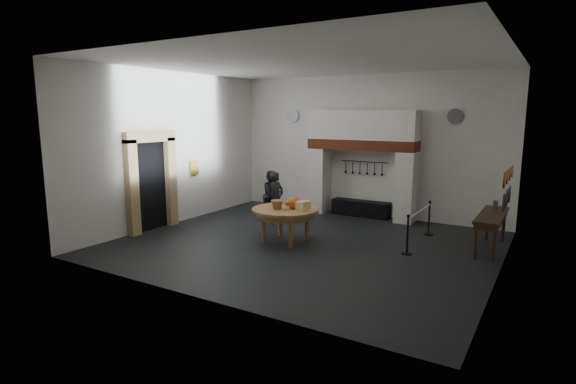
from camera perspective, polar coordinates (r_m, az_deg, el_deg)
The scene contains 39 objects.
floor at distance 11.54m, azimuth 2.20°, elevation -6.56°, with size 9.00×8.00×0.02m, color black.
ceiling at distance 11.14m, azimuth 2.36°, elevation 16.24°, with size 9.00×8.00×0.02m, color silver.
wall_back at distance 14.74m, azimuth 9.86°, elevation 5.77°, with size 9.00×0.02×4.50m, color silver.
wall_front at distance 7.88m, azimuth -11.95°, elevation 2.29°, with size 9.00×0.02×4.50m, color silver.
wall_left at distance 13.86m, azimuth -14.31°, elevation 5.37°, with size 0.02×8.00×4.50m, color silver.
wall_right at distance 9.78m, azimuth 26.05°, elevation 2.94°, with size 0.02×8.00×4.50m, color silver.
chimney_pier_left at distance 15.15m, azimuth 4.04°, elevation 1.53°, with size 0.55×0.70×2.15m, color silver.
chimney_pier_right at distance 14.07m, azimuth 14.80°, elevation 0.59°, with size 0.55×0.70×2.15m, color silver.
hearth_brick_band at distance 14.41m, azimuth 9.36°, elevation 5.94°, with size 3.50×0.72×0.32m, color #9E442B.
chimney_hood at distance 14.38m, azimuth 9.42°, elevation 8.36°, with size 3.50×0.70×0.90m, color silver.
iron_range at distance 14.75m, azimuth 9.24°, elevation -2.05°, with size 1.90×0.45×0.50m, color black.
utensil_rail at distance 14.71m, azimuth 9.69°, elevation 3.82°, with size 0.02×0.02×1.60m, color black.
door_recess at distance 13.27m, azimuth -17.10°, elevation 0.70°, with size 0.04×1.10×2.50m, color black.
door_jamb_near at distance 12.74m, azimuth -19.18°, elevation 0.46°, with size 0.22×0.30×2.60m, color tan.
door_jamb_far at distance 13.67m, azimuth -14.68°, elevation 1.28°, with size 0.22×0.30×2.60m, color tan.
door_lintel at distance 13.06m, azimuth -17.15°, elevation 6.74°, with size 0.22×1.70×0.30m, color tan.
wall_plaque at distance 14.45m, azimuth -11.81°, elevation 3.05°, with size 0.05×0.34×0.44m, color gold.
work_table at distance 11.53m, azimuth -0.34°, elevation -2.27°, with size 1.72×1.72×0.07m, color #AC7751.
pumpkin at distance 11.47m, azimuth 0.78°, elevation -1.36°, with size 0.36×0.36×0.31m, color #D0591D.
cheese_block_big at distance 11.20m, azimuth 1.71°, elevation -1.81°, with size 0.22×0.22×0.24m, color #E4DF88.
cheese_block_small at distance 11.47m, azimuth 2.36°, elevation -1.64°, with size 0.18×0.18×0.20m, color #FEDD98.
wicker_basket at distance 11.45m, azimuth -1.37°, elevation -1.61°, with size 0.32×0.32×0.22m, color brown.
bread_loaf at distance 11.85m, azimuth 0.14°, elevation -1.44°, with size 0.31×0.18×0.13m, color #A37E3A.
visitor_near at distance 13.45m, azimuth -1.52°, elevation -0.75°, with size 0.57×0.38×1.57m, color black.
visitor_far at distance 14.00m, azimuth -2.01°, elevation -0.40°, with size 0.75×0.58×1.54m, color black.
side_table at distance 11.86m, azimuth 24.48°, elevation -2.67°, with size 0.55×2.20×0.06m, color #372214.
pewter_jug at distance 12.41m, azimuth 24.86°, elevation -1.51°, with size 0.12×0.12×0.22m, color #46474B.
copper_pan_a at distance 10.02m, azimuth 25.80°, elevation 1.36°, with size 0.34×0.34×0.03m, color #C6662D.
copper_pan_b at distance 10.56m, azimuth 26.10°, elevation 1.73°, with size 0.32×0.32×0.03m, color #C6662D.
copper_pan_c at distance 11.11m, azimuth 26.36°, elevation 2.06°, with size 0.30×0.30×0.03m, color #C6662D.
copper_pan_d at distance 11.65m, azimuth 26.61°, elevation 2.36°, with size 0.28×0.28×0.03m, color #C6662D.
pewter_plate_left at distance 10.29m, azimuth 25.71°, elevation -1.25°, with size 0.40×0.40×0.03m, color #4C4C51.
pewter_plate_mid at distance 10.88m, azimuth 26.02°, elevation -0.72°, with size 0.40×0.40×0.03m, color #4C4C51.
pewter_plate_right at distance 11.47m, azimuth 26.31°, elevation -0.25°, with size 0.40×0.40×0.03m, color #4C4C51.
pewter_plate_back_left at distance 15.85m, azimuth 0.66°, elevation 9.63°, with size 0.44×0.44×0.03m, color #4C4C51.
pewter_plate_back_right at distance 13.91m, azimuth 20.45°, elevation 8.99°, with size 0.44×0.44×0.03m, color #4C4C51.
barrier_post_near at distance 10.94m, azimuth 14.94°, elevation -5.36°, with size 0.05×0.05×0.90m, color black.
barrier_post_far at distance 12.82m, azimuth 17.47°, elevation -3.27°, with size 0.05×0.05×0.90m, color black.
barrier_rope at distance 11.79m, azimuth 16.40°, elevation -2.35°, with size 0.04×0.04×2.00m, color white.
Camera 1 is at (5.35, -9.69, 3.25)m, focal length 28.00 mm.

